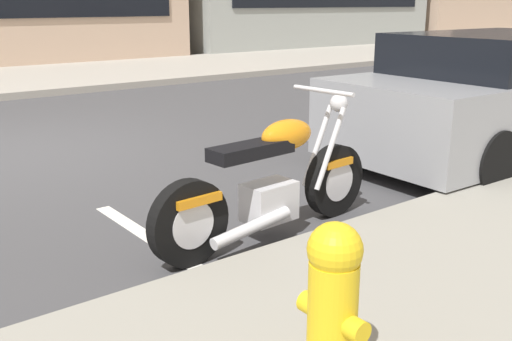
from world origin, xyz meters
TOP-DOWN VIEW (x-y plane):
  - ground_plane at (0.00, 0.00)m, footprint 260.00×260.00m
  - sidewalk_far_curb at (12.00, 6.68)m, footprint 120.00×5.00m
  - parking_stall_stripe at (0.00, -3.58)m, footprint 0.12×2.20m
  - parked_motorcycle at (0.77, -3.92)m, footprint 2.13×0.62m
  - parked_car_near_corner at (4.62, -3.55)m, footprint 4.63×2.00m
  - fire_hydrant at (-0.28, -5.62)m, footprint 0.24×0.36m

SIDE VIEW (x-z plane):
  - ground_plane at x=0.00m, z-range 0.00..0.00m
  - parking_stall_stripe at x=0.00m, z-range 0.00..0.01m
  - sidewalk_far_curb at x=12.00m, z-range 0.00..0.14m
  - parked_motorcycle at x=0.77m, z-range -0.13..0.97m
  - fire_hydrant at x=-0.28m, z-range 0.16..0.90m
  - parked_car_near_corner at x=4.62m, z-range -0.03..1.40m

